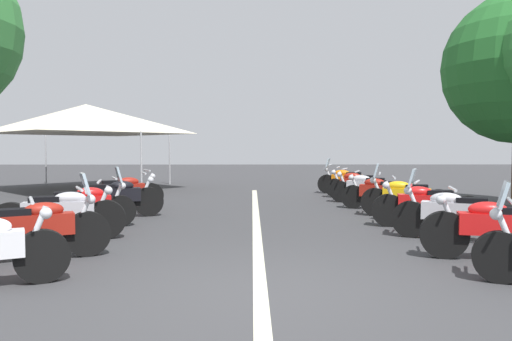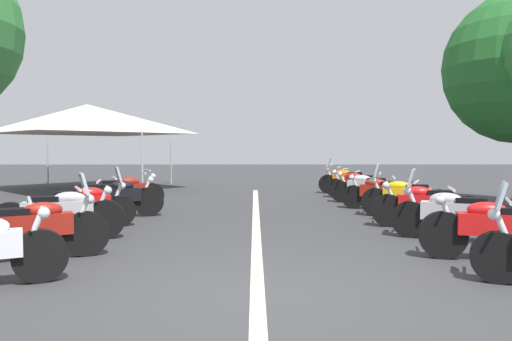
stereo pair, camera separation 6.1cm
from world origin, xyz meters
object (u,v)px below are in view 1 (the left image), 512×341
object	(u,v)px
motorcycle_left_row_5	(122,191)
motorcycle_right_row_7	(357,184)
motorcycle_left_row_4	(115,197)
motorcycle_right_row_1	(500,228)
motorcycle_right_row_2	(455,213)
motorcycle_right_row_3	(427,204)
motorcycle_right_row_6	(367,188)
motorcycle_left_row_1	(33,228)
motorcycle_right_row_5	(381,192)
motorcycle_left_row_2	(60,213)
event_tent	(86,119)
motorcycle_right_row_4	(405,196)
motorcycle_right_row_8	(346,180)
motorcycle_left_row_3	(82,205)

from	to	relation	value
motorcycle_left_row_5	motorcycle_right_row_7	size ratio (longest dim) A/B	1.01
motorcycle_left_row_4	motorcycle_right_row_1	world-z (taller)	same
motorcycle_right_row_2	motorcycle_right_row_3	world-z (taller)	motorcycle_right_row_2
motorcycle_right_row_6	motorcycle_left_row_1	bearing A→B (deg)	70.68
motorcycle_right_row_5	motorcycle_left_row_2	bearing A→B (deg)	52.51
motorcycle_right_row_3	event_tent	distance (m)	13.21
motorcycle_left_row_2	motorcycle_right_row_6	bearing A→B (deg)	26.25
motorcycle_right_row_4	motorcycle_left_row_4	bearing A→B (deg)	16.75
motorcycle_left_row_5	motorcycle_right_row_4	distance (m)	6.94
motorcycle_left_row_4	motorcycle_left_row_5	xyz separation A→B (m)	(1.47, 0.22, -0.01)
motorcycle_left_row_2	motorcycle_right_row_3	bearing A→B (deg)	-2.94
motorcycle_right_row_3	motorcycle_right_row_5	size ratio (longest dim) A/B	1.08
motorcycle_right_row_8	motorcycle_right_row_1	bearing A→B (deg)	109.06
motorcycle_left_row_3	motorcycle_right_row_1	xyz separation A→B (m)	(-2.76, -6.75, 0.01)
motorcycle_right_row_3	motorcycle_right_row_7	xyz separation A→B (m)	(5.60, 0.14, -0.02)
motorcycle_left_row_4	motorcycle_left_row_2	bearing A→B (deg)	-113.11
motorcycle_right_row_7	motorcycle_left_row_2	bearing A→B (deg)	63.87
motorcycle_right_row_2	motorcycle_right_row_5	bearing A→B (deg)	-63.12
motorcycle_right_row_1	motorcycle_right_row_3	xyz separation A→B (m)	(2.80, 0.00, -0.01)
motorcycle_left_row_3	motorcycle_right_row_3	world-z (taller)	motorcycle_left_row_3
motorcycle_left_row_3	motorcycle_right_row_3	distance (m)	6.74
motorcycle_left_row_1	motorcycle_right_row_2	world-z (taller)	motorcycle_left_row_1
motorcycle_left_row_3	motorcycle_left_row_2	bearing A→B (deg)	-109.49
motorcycle_right_row_8	motorcycle_right_row_3	bearing A→B (deg)	109.55
motorcycle_right_row_8	motorcycle_right_row_7	bearing A→B (deg)	110.99
motorcycle_right_row_1	motorcycle_right_row_8	bearing A→B (deg)	-73.75
motorcycle_right_row_1	event_tent	world-z (taller)	event_tent
motorcycle_right_row_4	motorcycle_right_row_5	distance (m)	1.30
motorcycle_left_row_5	motorcycle_right_row_6	world-z (taller)	motorcycle_left_row_5
motorcycle_left_row_4	motorcycle_right_row_3	size ratio (longest dim) A/B	1.00
motorcycle_left_row_2	event_tent	bearing A→B (deg)	92.90
motorcycle_right_row_8	motorcycle_left_row_4	bearing A→B (deg)	59.15
motorcycle_left_row_3	event_tent	distance (m)	9.51
motorcycle_left_row_2	motorcycle_left_row_5	xyz separation A→B (m)	(4.15, 0.07, -0.01)
motorcycle_left_row_2	motorcycle_left_row_3	distance (m)	1.22
motorcycle_left_row_2	motorcycle_left_row_5	distance (m)	4.15
motorcycle_left_row_2	motorcycle_right_row_6	distance (m)	8.46
motorcycle_right_row_4	motorcycle_right_row_8	distance (m)	5.48
motorcycle_right_row_2	motorcycle_right_row_8	xyz separation A→B (m)	(8.28, 0.23, 0.00)
motorcycle_left_row_1	motorcycle_left_row_2	size ratio (longest dim) A/B	0.93
motorcycle_left_row_1	motorcycle_right_row_6	distance (m)	9.34
motorcycle_right_row_3	motorcycle_right_row_4	distance (m)	1.51
motorcycle_left_row_4	motorcycle_right_row_4	size ratio (longest dim) A/B	1.07
motorcycle_left_row_1	motorcycle_right_row_1	xyz separation A→B (m)	(-0.06, -6.48, -0.00)
motorcycle_right_row_8	motorcycle_left_row_1	bearing A→B (deg)	75.01
motorcycle_left_row_5	motorcycle_left_row_4	bearing A→B (deg)	-107.78
motorcycle_left_row_5	motorcycle_right_row_3	xyz separation A→B (m)	(-2.89, -6.75, -0.00)
motorcycle_right_row_3	motorcycle_right_row_8	xyz separation A→B (m)	(6.98, 0.21, 0.01)
motorcycle_left_row_5	motorcycle_right_row_2	world-z (taller)	motorcycle_right_row_2
motorcycle_left_row_3	motorcycle_right_row_8	bearing A→B (deg)	24.72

